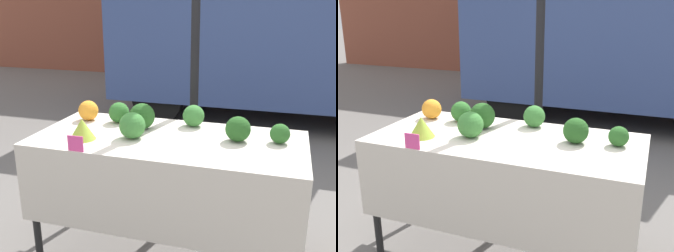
{
  "view_description": "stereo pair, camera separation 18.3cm",
  "coord_description": "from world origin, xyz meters",
  "views": [
    {
      "loc": [
        0.72,
        -2.36,
        1.77
      ],
      "look_at": [
        0.0,
        0.0,
        1.0
      ],
      "focal_mm": 42.0,
      "sensor_mm": 36.0,
      "label": 1
    },
    {
      "loc": [
        0.9,
        -2.3,
        1.77
      ],
      "look_at": [
        0.0,
        0.0,
        1.0
      ],
      "focal_mm": 42.0,
      "sensor_mm": 36.0,
      "label": 2
    }
  ],
  "objects": [
    {
      "name": "tent_pole",
      "position": [
        0.0,
        0.74,
        1.29
      ],
      "size": [
        0.07,
        0.07,
        2.59
      ],
      "color": "black",
      "rests_on": "ground_plane"
    },
    {
      "name": "broccoli_head_4",
      "position": [
        -0.22,
        -0.08,
        1.0
      ],
      "size": [
        0.17,
        0.17,
        0.17
      ],
      "color": "#387533",
      "rests_on": "market_table"
    },
    {
      "name": "broccoli_head_0",
      "position": [
        -0.45,
        0.22,
        0.99
      ],
      "size": [
        0.15,
        0.15,
        0.15
      ],
      "color": "#2D6628",
      "rests_on": "market_table"
    },
    {
      "name": "broccoli_head_1",
      "position": [
        0.71,
        0.1,
        0.98
      ],
      "size": [
        0.13,
        0.13,
        0.13
      ],
      "color": "#285B23",
      "rests_on": "market_table"
    },
    {
      "name": "price_sign",
      "position": [
        -0.46,
        -0.4,
        0.97
      ],
      "size": [
        0.1,
        0.01,
        0.1
      ],
      "color": "#EF4793",
      "rests_on": "market_table"
    },
    {
      "name": "broccoli_head_3",
      "position": [
        -0.23,
        0.13,
        1.01
      ],
      "size": [
        0.18,
        0.18,
        0.18
      ],
      "color": "#23511E",
      "rests_on": "market_table"
    },
    {
      "name": "romanesco_head",
      "position": [
        -0.53,
        -0.19,
        0.99
      ],
      "size": [
        0.17,
        0.17,
        0.14
      ],
      "color": "#93B238",
      "rests_on": "market_table"
    },
    {
      "name": "orange_cauliflower",
      "position": [
        -0.7,
        0.21,
        0.99
      ],
      "size": [
        0.15,
        0.15,
        0.15
      ],
      "color": "orange",
      "rests_on": "market_table"
    },
    {
      "name": "parked_truck",
      "position": [
        0.29,
        4.09,
        1.46
      ],
      "size": [
        4.76,
        2.21,
        2.75
      ],
      "color": "#384C84",
      "rests_on": "ground_plane"
    },
    {
      "name": "broccoli_head_2",
      "position": [
        0.1,
        0.3,
        1.0
      ],
      "size": [
        0.16,
        0.16,
        0.16
      ],
      "color": "#387533",
      "rests_on": "market_table"
    },
    {
      "name": "market_table",
      "position": [
        0.0,
        -0.07,
        0.79
      ],
      "size": [
        1.79,
        0.83,
        0.92
      ],
      "color": "beige",
      "rests_on": "ground_plane"
    },
    {
      "name": "broccoli_head_5",
      "position": [
        0.45,
        0.06,
        1.0
      ],
      "size": [
        0.16,
        0.16,
        0.16
      ],
      "color": "#23511E",
      "rests_on": "market_table"
    }
  ]
}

